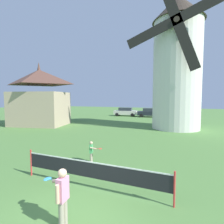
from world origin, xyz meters
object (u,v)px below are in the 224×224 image
parked_car_cream (125,112)px  chapel (40,98)px  windmill (177,62)px  parked_car_black (150,112)px  parked_car_silver (180,113)px  tennis_net (90,170)px  player_near (62,194)px  player_far (92,151)px  stray_ball (47,161)px

parked_car_cream → chapel: 16.29m
windmill → parked_car_cream: size_ratio=3.40×
windmill → parked_car_cream: 15.97m
parked_car_black → parked_car_silver: same height
tennis_net → parked_car_silver: bearing=85.0°
windmill → parked_car_silver: size_ratio=3.52×
parked_car_cream → parked_car_silver: size_ratio=1.04×
player_near → parked_car_black: parked_car_black is taller
parked_car_cream → parked_car_black: same height
player_near → parked_car_cream: 28.94m
player_far → chapel: (-12.04, 8.77, 2.66)m
stray_ball → chapel: bearing=136.0°
player_far → parked_car_cream: (-6.08, 23.73, 0.19)m
player_far → stray_ball: size_ratio=5.04×
windmill → parked_car_cream: (-9.41, 11.25, -6.31)m
parked_car_silver → stray_ball: bearing=-102.7°
player_far → parked_car_black: (-1.40, 23.47, 0.19)m
stray_ball → parked_car_silver: bearing=77.3°
tennis_net → parked_car_silver: size_ratio=1.35×
chapel → player_far: bearing=-36.1°
windmill → parked_car_cream: bearing=129.9°
stray_ball → chapel: 14.24m
parked_car_cream → chapel: bearing=-111.7°
player_far → parked_car_black: size_ratio=0.24×
parked_car_silver → player_far: bearing=-98.4°
player_far → parked_car_black: 23.52m
stray_ball → player_far: bearing=23.2°
chapel → stray_ball: bearing=-44.0°
tennis_net → windmill: bearing=81.9°
player_near → player_far: bearing=109.8°
tennis_net → player_far: tennis_net is taller
player_near → player_far: player_near is taller
parked_car_black → parked_car_silver: (4.94, 0.52, -0.00)m
player_near → parked_car_black: 27.83m
stray_ball → parked_car_cream: bearing=99.3°
player_near → player_far: 4.47m
player_far → parked_car_silver: size_ratio=0.26×
tennis_net → stray_ball: tennis_net is taller
windmill → player_near: size_ratio=10.01×
stray_ball → parked_car_black: size_ratio=0.05×
parked_car_silver → player_near: bearing=-94.1°
player_near → parked_car_cream: parked_car_cream is taller
tennis_net → player_far: 2.61m
stray_ball → chapel: (-9.98, 9.65, 3.17)m
windmill → chapel: windmill is taller
tennis_net → chapel: chapel is taller
windmill → player_near: bearing=-96.2°
tennis_net → parked_car_cream: 27.03m
player_far → parked_car_cream: parked_car_cream is taller
tennis_net → parked_car_cream: (-7.31, 26.02, 0.12)m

